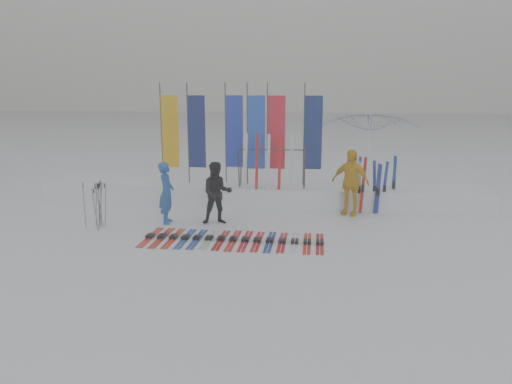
# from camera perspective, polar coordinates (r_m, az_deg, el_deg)

# --- Properties ---
(ground) EXTENTS (120.00, 120.00, 0.00)m
(ground) POSITION_cam_1_polar(r_m,az_deg,el_deg) (11.67, -1.97, -6.42)
(ground) COLOR white
(ground) RESTS_ON ground
(snow_bank) EXTENTS (14.00, 1.60, 0.60)m
(snow_bank) POSITION_cam_1_polar(r_m,az_deg,el_deg) (15.99, 0.64, -0.21)
(snow_bank) COLOR white
(snow_bank) RESTS_ON ground
(person_blue) EXTENTS (0.51, 0.68, 1.69)m
(person_blue) POSITION_cam_1_polar(r_m,az_deg,el_deg) (13.77, -10.20, -0.08)
(person_blue) COLOR #1C4DA4
(person_blue) RESTS_ON ground
(person_black) EXTENTS (0.97, 0.84, 1.70)m
(person_black) POSITION_cam_1_polar(r_m,az_deg,el_deg) (13.53, -4.47, -0.13)
(person_black) COLOR black
(person_black) RESTS_ON ground
(person_yellow) EXTENTS (1.22, 0.90, 1.93)m
(person_yellow) POSITION_cam_1_polar(r_m,az_deg,el_deg) (14.67, 10.71, 1.10)
(person_yellow) COLOR #E8B30F
(person_yellow) RESTS_ON ground
(tent_canopy) EXTENTS (3.41, 3.47, 2.98)m
(tent_canopy) POSITION_cam_1_polar(r_m,az_deg,el_deg) (16.41, 12.71, 4.03)
(tent_canopy) COLOR white
(tent_canopy) RESTS_ON ground
(ski_row) EXTENTS (4.35, 1.69, 0.07)m
(ski_row) POSITION_cam_1_polar(r_m,az_deg,el_deg) (12.19, -2.65, -5.43)
(ski_row) COLOR red
(ski_row) RESTS_ON ground
(pole_cluster) EXTENTS (0.56, 0.69, 1.26)m
(pole_cluster) POSITION_cam_1_polar(r_m,az_deg,el_deg) (13.79, -17.61, -1.47)
(pole_cluster) COLOR #595B60
(pole_cluster) RESTS_ON ground
(feather_flags) EXTENTS (5.16, 0.28, 3.20)m
(feather_flags) POSITION_cam_1_polar(r_m,az_deg,el_deg) (15.97, -1.87, 6.83)
(feather_flags) COLOR #383A3F
(feather_flags) RESTS_ON ground
(ski_rack) EXTENTS (2.04, 0.80, 1.23)m
(ski_rack) POSITION_cam_1_polar(r_m,az_deg,el_deg) (15.37, 1.84, 3.39)
(ski_rack) COLOR #383A3F
(ski_rack) RESTS_ON ground
(upright_skis) EXTENTS (1.32, 1.07, 1.67)m
(upright_skis) POSITION_cam_1_polar(r_m,az_deg,el_deg) (15.40, 13.16, 0.80)
(upright_skis) COLOR silver
(upright_skis) RESTS_ON ground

